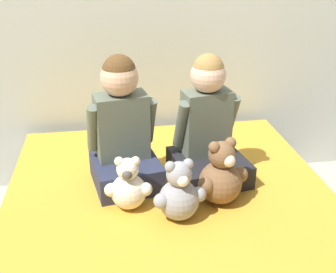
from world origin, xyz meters
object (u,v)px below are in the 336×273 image
(child_on_left, at_px, (123,131))
(teddy_bear_held_by_left_child, at_px, (128,187))
(teddy_bear_between_children, at_px, (179,194))
(bed, at_px, (175,246))
(child_on_right, at_px, (208,131))
(teddy_bear_held_by_right_child, at_px, (221,176))

(child_on_left, relative_size, teddy_bear_held_by_left_child, 2.52)
(teddy_bear_held_by_left_child, relative_size, teddy_bear_between_children, 0.91)
(bed, bearing_deg, child_on_right, 53.60)
(teddy_bear_held_by_right_child, distance_m, teddy_bear_between_children, 0.24)
(child_on_right, relative_size, teddy_bear_held_by_right_child, 1.99)
(bed, height_order, child_on_left, child_on_left)
(child_on_right, bearing_deg, teddy_bear_between_children, -130.48)
(child_on_left, height_order, teddy_bear_held_by_right_child, child_on_left)
(child_on_left, bearing_deg, teddy_bear_held_by_right_child, -40.57)
(bed, xyz_separation_m, teddy_bear_between_children, (0.01, -0.06, 0.34))
(bed, height_order, teddy_bear_between_children, teddy_bear_between_children)
(child_on_right, relative_size, teddy_bear_between_children, 2.23)
(child_on_left, relative_size, child_on_right, 1.02)
(bed, distance_m, teddy_bear_held_by_left_child, 0.39)
(child_on_left, relative_size, teddy_bear_between_children, 2.28)
(bed, relative_size, teddy_bear_between_children, 6.77)
(child_on_right, bearing_deg, child_on_left, 170.00)
(child_on_right, distance_m, teddy_bear_held_by_left_child, 0.52)
(bed, bearing_deg, teddy_bear_held_by_left_child, 165.78)
(teddy_bear_held_by_left_child, xyz_separation_m, teddy_bear_between_children, (0.22, -0.12, 0.01))
(teddy_bear_held_by_left_child, bearing_deg, teddy_bear_between_children, -22.11)
(child_on_right, bearing_deg, teddy_bear_held_by_right_child, -98.64)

